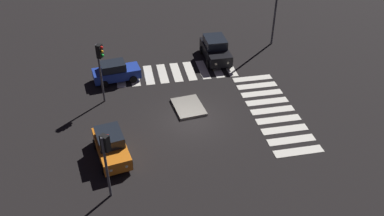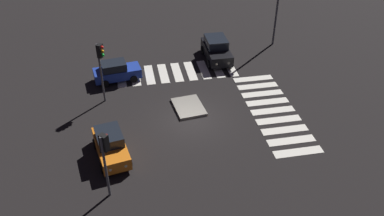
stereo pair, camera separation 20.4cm
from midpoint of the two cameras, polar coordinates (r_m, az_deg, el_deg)
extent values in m
plane|color=black|center=(27.87, -0.21, -1.69)|extent=(80.00, 80.00, 0.00)
cube|color=gray|center=(29.00, -0.71, 0.16)|extent=(2.90, 2.31, 0.18)
cube|color=orange|center=(24.96, -11.66, -5.66)|extent=(4.10, 2.34, 0.79)
cube|color=black|center=(24.69, -11.96, -4.06)|extent=(2.22, 1.85, 0.64)
cylinder|color=black|center=(24.38, -9.09, -7.58)|extent=(0.65, 0.34, 0.62)
cylinder|color=black|center=(24.23, -12.84, -8.45)|extent=(0.65, 0.34, 0.62)
cylinder|color=black|center=(26.19, -10.39, -4.27)|extent=(0.65, 0.34, 0.62)
cylinder|color=black|center=(26.05, -13.86, -5.05)|extent=(0.65, 0.34, 0.62)
sphere|color=#F2EABF|center=(23.59, -9.60, -8.20)|extent=(0.21, 0.21, 0.21)
sphere|color=#F2EABF|center=(23.50, -11.77, -8.71)|extent=(0.21, 0.21, 0.21)
cube|color=#1E389E|center=(32.64, -10.90, 4.89)|extent=(2.10, 3.88, 0.76)
cube|color=black|center=(32.29, -11.42, 5.86)|extent=(1.70, 2.08, 0.61)
cylinder|color=black|center=(33.61, -9.16, 5.35)|extent=(0.30, 0.62, 0.59)
cylinder|color=black|center=(32.28, -8.59, 4.09)|extent=(0.30, 0.62, 0.59)
cylinder|color=black|center=(33.38, -13.00, 4.64)|extent=(0.30, 0.62, 0.59)
cylinder|color=black|center=(32.03, -12.58, 3.34)|extent=(0.30, 0.62, 0.59)
sphere|color=#F2EABF|center=(33.26, -7.97, 5.80)|extent=(0.20, 0.20, 0.20)
sphere|color=#F2EABF|center=(32.51, -7.63, 5.10)|extent=(0.20, 0.20, 0.20)
cube|color=black|center=(35.20, 3.22, 8.04)|extent=(4.43, 1.90, 0.91)
cube|color=black|center=(35.08, 3.15, 9.43)|extent=(2.27, 1.73, 0.73)
cylinder|color=black|center=(34.45, 5.26, 6.54)|extent=(0.71, 0.26, 0.71)
cylinder|color=black|center=(34.01, 2.22, 6.28)|extent=(0.71, 0.26, 0.71)
cylinder|color=black|center=(36.79, 4.10, 8.53)|extent=(0.71, 0.26, 0.71)
cylinder|color=black|center=(36.38, 1.24, 8.30)|extent=(0.71, 0.26, 0.71)
sphere|color=#F2EABF|center=(33.48, 4.98, 6.47)|extent=(0.24, 0.24, 0.24)
sphere|color=#F2EABF|center=(33.22, 3.24, 6.31)|extent=(0.24, 0.24, 0.24)
cylinder|color=#47474C|center=(21.63, -12.38, -8.38)|extent=(0.14, 0.14, 4.10)
cube|color=black|center=(20.70, -12.58, -4.92)|extent=(0.54, 0.54, 0.96)
sphere|color=red|center=(20.62, -12.31, -3.99)|extent=(0.22, 0.22, 0.22)
sphere|color=orange|center=(20.80, -12.21, -4.63)|extent=(0.22, 0.22, 0.22)
sphere|color=green|center=(20.99, -12.11, -5.27)|extent=(0.22, 0.22, 0.22)
cylinder|color=#47474C|center=(29.32, -13.11, 4.74)|extent=(0.14, 0.14, 4.65)
cube|color=black|center=(28.38, -13.28, 7.91)|extent=(0.54, 0.50, 0.96)
sphere|color=red|center=(28.15, -13.02, 8.40)|extent=(0.22, 0.22, 0.22)
sphere|color=orange|center=(28.28, -12.94, 7.86)|extent=(0.22, 0.22, 0.22)
sphere|color=green|center=(28.41, -12.86, 7.32)|extent=(0.22, 0.22, 0.22)
cylinder|color=#47474C|center=(37.61, 11.77, 14.30)|extent=(0.18, 0.18, 7.70)
cube|color=silver|center=(26.09, 14.75, -6.01)|extent=(0.70, 3.20, 0.02)
cube|color=silver|center=(26.87, 13.78, -4.46)|extent=(0.70, 3.20, 0.02)
cube|color=silver|center=(27.67, 12.88, -2.99)|extent=(0.70, 3.20, 0.02)
cube|color=silver|center=(28.51, 12.03, -1.61)|extent=(0.70, 3.20, 0.02)
cube|color=silver|center=(29.36, 11.22, -0.31)|extent=(0.70, 3.20, 0.02)
cube|color=silver|center=(30.23, 10.47, 0.92)|extent=(0.70, 3.20, 0.02)
cube|color=silver|center=(31.12, 9.75, 2.08)|extent=(0.70, 3.20, 0.02)
cube|color=silver|center=(32.03, 9.08, 3.17)|extent=(0.70, 3.20, 0.02)
cube|color=silver|center=(32.95, 8.44, 4.20)|extent=(0.70, 3.20, 0.02)
cube|color=silver|center=(34.39, 5.18, 5.84)|extent=(3.20, 0.70, 0.02)
cube|color=silver|center=(34.11, 3.32, 5.68)|extent=(3.20, 0.70, 0.02)
cube|color=silver|center=(33.87, 1.42, 5.50)|extent=(3.20, 0.70, 0.02)
cube|color=silver|center=(33.67, -0.50, 5.32)|extent=(3.20, 0.70, 0.02)
cube|color=silver|center=(33.51, -2.44, 5.13)|extent=(3.20, 0.70, 0.02)
cube|color=silver|center=(33.38, -4.40, 4.93)|extent=(3.20, 0.70, 0.02)
cube|color=silver|center=(33.29, -6.36, 4.72)|extent=(3.20, 0.70, 0.02)
cube|color=silver|center=(33.25, -8.34, 4.51)|extent=(3.20, 0.70, 0.02)
cube|color=silver|center=(33.24, -10.31, 4.29)|extent=(3.20, 0.70, 0.02)
camera|label=1|loc=(0.10, -90.21, -0.15)|focal=37.33mm
camera|label=2|loc=(0.10, 89.79, 0.15)|focal=37.33mm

